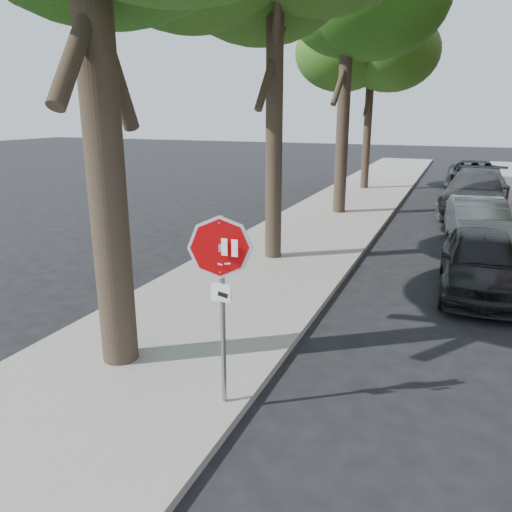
% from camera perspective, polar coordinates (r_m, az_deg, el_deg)
% --- Properties ---
extents(ground, '(120.00, 120.00, 0.00)m').
position_cam_1_polar(ground, '(7.00, 1.85, -18.22)').
color(ground, black).
rests_on(ground, ground).
extents(sidewalk_left, '(4.00, 55.00, 0.12)m').
position_cam_1_polar(sidewalk_left, '(18.41, 7.69, 3.79)').
color(sidewalk_left, gray).
rests_on(sidewalk_left, ground).
extents(curb_left, '(0.12, 55.00, 0.13)m').
position_cam_1_polar(curb_left, '(18.01, 14.01, 3.20)').
color(curb_left, '#9E9384').
rests_on(curb_left, ground).
extents(stop_sign, '(0.76, 0.34, 2.61)m').
position_cam_1_polar(stop_sign, '(6.35, -4.00, -2.24)').
color(stop_sign, gray).
rests_on(stop_sign, sidewalk_left).
extents(tree_far, '(5.29, 4.91, 9.33)m').
position_cam_1_polar(tree_far, '(27.15, 13.18, 22.65)').
color(tree_far, black).
rests_on(tree_far, sidewalk_left).
extents(car_a, '(1.83, 4.27, 1.44)m').
position_cam_1_polar(car_a, '(12.25, 24.31, -0.62)').
color(car_a, black).
rests_on(car_a, ground).
extents(car_b, '(2.05, 4.47, 1.42)m').
position_cam_1_polar(car_b, '(16.69, 24.00, 3.55)').
color(car_b, '#93949A').
rests_on(car_b, ground).
extents(car_c, '(2.91, 6.11, 1.72)m').
position_cam_1_polar(car_c, '(22.01, 23.83, 6.70)').
color(car_c, '#434448').
rests_on(car_c, ground).
extents(car_d, '(2.64, 5.68, 1.57)m').
position_cam_1_polar(car_d, '(28.06, 23.64, 8.33)').
color(car_d, black).
rests_on(car_d, ground).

